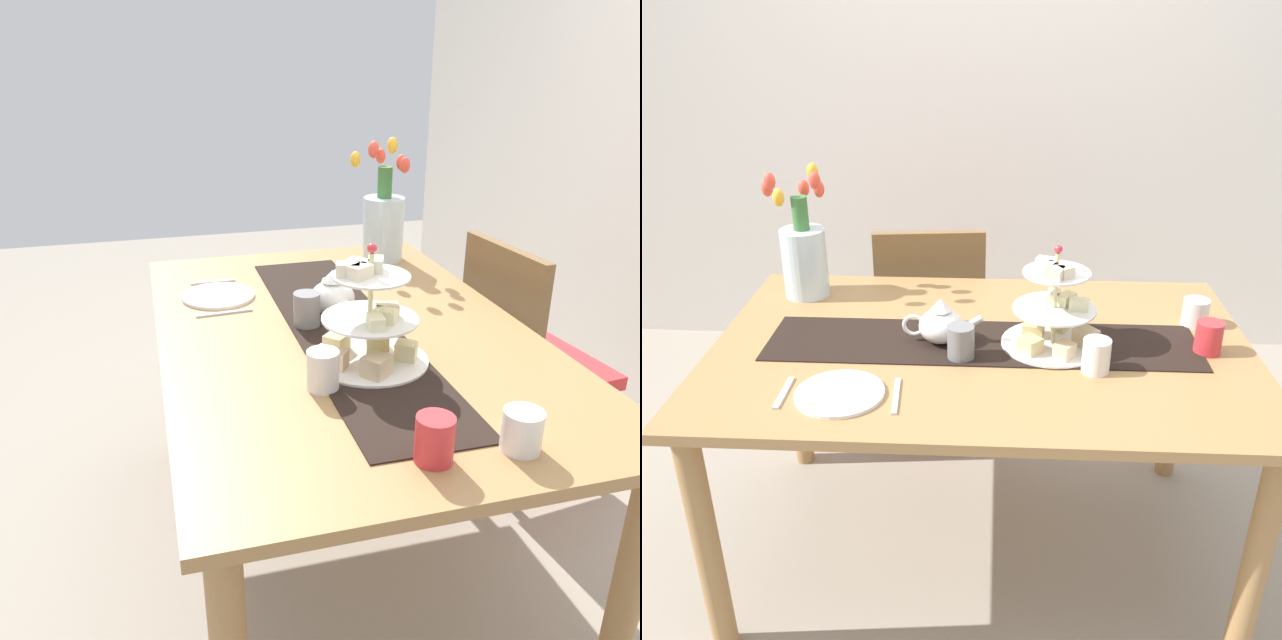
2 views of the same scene
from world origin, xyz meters
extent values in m
plane|color=gray|center=(0.00, 0.00, 0.00)|extent=(8.00, 8.00, 0.00)
cube|color=#A37747|center=(0.00, 0.00, 0.76)|extent=(1.57, 1.02, 0.03)
cylinder|color=#A37747|center=(-0.72, -0.44, 0.37)|extent=(0.07, 0.07, 0.74)
cylinder|color=#A37747|center=(-0.72, 0.44, 0.37)|extent=(0.07, 0.07, 0.74)
cylinder|color=#A37747|center=(0.72, 0.44, 0.37)|extent=(0.07, 0.07, 0.74)
cylinder|color=brown|center=(-0.08, 1.01, 0.21)|extent=(0.04, 0.04, 0.41)
cylinder|color=brown|center=(-0.43, 0.97, 0.21)|extent=(0.04, 0.04, 0.41)
cylinder|color=brown|center=(-0.04, 0.65, 0.21)|extent=(0.04, 0.04, 0.41)
cylinder|color=brown|center=(-0.39, 0.61, 0.21)|extent=(0.04, 0.04, 0.41)
cube|color=red|center=(-0.24, 0.81, 0.43)|extent=(0.46, 0.46, 0.05)
cube|color=brown|center=(-0.21, 0.62, 0.69)|extent=(0.42, 0.08, 0.45)
cube|color=black|center=(0.00, 0.00, 0.78)|extent=(1.26, 0.29, 0.00)
cylinder|color=beige|center=(0.21, 0.00, 0.92)|extent=(0.01, 0.01, 0.28)
cylinder|color=white|center=(0.21, 0.00, 0.78)|extent=(0.30, 0.30, 0.01)
cylinder|color=white|center=(0.21, 0.00, 0.89)|extent=(0.24, 0.24, 0.01)
cylinder|color=white|center=(0.21, 0.00, 1.00)|extent=(0.19, 0.19, 0.01)
cube|color=beige|center=(0.30, -0.01, 0.81)|extent=(0.08, 0.08, 0.05)
cube|color=beige|center=(0.23, 0.09, 0.81)|extent=(0.07, 0.07, 0.04)
cube|color=#D8C07D|center=(0.15, 0.04, 0.80)|extent=(0.07, 0.07, 0.04)
cube|color=#D2C486|center=(0.14, -0.06, 0.81)|extent=(0.08, 0.08, 0.04)
cube|color=beige|center=(0.23, -0.09, 0.81)|extent=(0.07, 0.07, 0.04)
cube|color=beige|center=(0.27, -0.01, 0.91)|extent=(0.06, 0.04, 0.03)
cube|color=#F1E9B3|center=(0.24, 0.03, 0.91)|extent=(0.06, 0.07, 0.03)
cube|color=beige|center=(0.20, 0.04, 0.91)|extent=(0.05, 0.06, 0.03)
cube|color=#EEE9C8|center=(0.18, 0.02, 1.02)|extent=(0.07, 0.05, 0.03)
cube|color=beige|center=(0.18, -0.02, 1.02)|extent=(0.07, 0.06, 0.03)
cube|color=beige|center=(0.20, -0.06, 1.02)|extent=(0.05, 0.07, 0.03)
cube|color=beige|center=(0.22, -0.03, 1.02)|extent=(0.06, 0.07, 0.03)
sphere|color=red|center=(0.21, 0.00, 1.07)|extent=(0.02, 0.02, 0.02)
ellipsoid|color=white|center=(-0.12, 0.00, 0.83)|extent=(0.13, 0.13, 0.10)
cone|color=white|center=(-0.12, 0.00, 0.90)|extent=(0.06, 0.06, 0.04)
cylinder|color=white|center=(-0.03, 0.00, 0.84)|extent=(0.07, 0.02, 0.06)
torus|color=white|center=(-0.20, 0.00, 0.83)|extent=(0.07, 0.01, 0.07)
cylinder|color=silver|center=(-0.60, 0.33, 0.89)|extent=(0.15, 0.15, 0.23)
cylinder|color=#3D7538|center=(-0.60, 0.33, 1.06)|extent=(0.05, 0.05, 0.12)
ellipsoid|color=yellow|center=(-0.55, 0.34, 1.20)|extent=(0.04, 0.04, 0.06)
ellipsoid|color=#EF4C38|center=(-0.55, 0.38, 1.13)|extent=(0.04, 0.04, 0.06)
ellipsoid|color=#EF4C38|center=(-0.60, 0.39, 1.13)|extent=(0.04, 0.04, 0.06)
ellipsoid|color=#EF4C38|center=(-0.71, 0.35, 1.14)|extent=(0.04, 0.04, 0.06)
ellipsoid|color=#EF4C38|center=(-0.69, 0.32, 1.17)|extent=(0.04, 0.04, 0.06)
ellipsoid|color=yellow|center=(-0.63, 0.23, 1.14)|extent=(0.04, 0.04, 0.06)
ellipsoid|color=#EF4C38|center=(-0.52, 0.26, 1.19)|extent=(0.04, 0.04, 0.06)
cylinder|color=white|center=(0.65, 0.16, 0.82)|extent=(0.08, 0.08, 0.08)
cylinder|color=white|center=(-0.36, -0.31, 0.78)|extent=(0.23, 0.23, 0.01)
cube|color=silver|center=(-0.50, -0.31, 0.78)|extent=(0.02, 0.15, 0.01)
cube|color=silver|center=(-0.21, -0.31, 0.78)|extent=(0.03, 0.17, 0.01)
cylinder|color=slate|center=(-0.06, -0.09, 0.83)|extent=(0.08, 0.08, 0.09)
cylinder|color=white|center=(0.31, -0.15, 0.82)|extent=(0.08, 0.08, 0.09)
cylinder|color=red|center=(0.64, -0.02, 0.82)|extent=(0.08, 0.08, 0.09)
camera|label=1|loc=(1.61, -0.51, 1.51)|focal=36.87mm
camera|label=2|loc=(0.04, -1.78, 1.70)|focal=38.38mm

